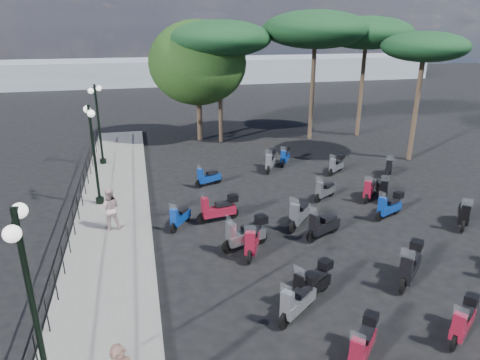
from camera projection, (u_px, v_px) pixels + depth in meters
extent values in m
plane|color=black|center=(292.00, 241.00, 15.79)|extent=(120.00, 120.00, 0.00)
cube|color=slate|center=(113.00, 223.00, 17.08)|extent=(3.00, 30.00, 0.15)
cylinder|color=black|center=(36.00, 352.00, 9.54)|extent=(0.04, 0.04, 1.10)
cylinder|color=black|center=(47.00, 314.00, 10.78)|extent=(0.04, 0.04, 1.10)
cylinder|color=black|center=(55.00, 283.00, 12.03)|extent=(0.04, 0.04, 1.10)
cylinder|color=black|center=(63.00, 259.00, 13.28)|extent=(0.04, 0.04, 1.10)
cylinder|color=black|center=(68.00, 238.00, 14.53)|extent=(0.04, 0.04, 1.10)
cylinder|color=black|center=(73.00, 221.00, 15.77)|extent=(0.04, 0.04, 1.10)
cylinder|color=black|center=(78.00, 207.00, 17.02)|extent=(0.04, 0.04, 1.10)
cylinder|color=black|center=(81.00, 194.00, 18.27)|extent=(0.04, 0.04, 1.10)
cylinder|color=black|center=(84.00, 183.00, 19.52)|extent=(0.04, 0.04, 1.10)
cylinder|color=black|center=(87.00, 173.00, 20.76)|extent=(0.04, 0.04, 1.10)
cylinder|color=black|center=(90.00, 165.00, 22.01)|extent=(0.04, 0.04, 1.10)
cylinder|color=black|center=(92.00, 157.00, 23.26)|extent=(0.04, 0.04, 1.10)
cylinder|color=black|center=(94.00, 150.00, 24.51)|extent=(0.04, 0.04, 1.10)
cylinder|color=black|center=(96.00, 144.00, 25.75)|extent=(0.04, 0.04, 1.10)
cylinder|color=black|center=(97.00, 138.00, 27.00)|extent=(0.04, 0.04, 1.10)
cylinder|color=black|center=(99.00, 133.00, 28.25)|extent=(0.04, 0.04, 1.10)
cube|color=black|center=(74.00, 201.00, 16.21)|extent=(0.04, 26.00, 0.04)
cube|color=black|center=(76.00, 214.00, 16.40)|extent=(0.04, 26.00, 0.04)
cylinder|color=black|center=(34.00, 311.00, 8.29)|extent=(0.12, 0.12, 4.40)
cylinder|color=black|center=(15.00, 216.00, 7.58)|extent=(0.14, 0.99, 0.04)
sphere|color=white|center=(19.00, 211.00, 8.05)|extent=(0.31, 0.31, 0.31)
sphere|color=white|center=(12.00, 234.00, 7.18)|extent=(0.31, 0.31, 0.31)
cylinder|color=black|center=(100.00, 200.00, 18.69)|extent=(0.35, 0.35, 0.26)
cylinder|color=black|center=(94.00, 156.00, 17.98)|extent=(0.12, 0.12, 4.32)
cylinder|color=black|center=(89.00, 109.00, 17.29)|extent=(0.28, 0.95, 0.04)
sphere|color=white|center=(87.00, 109.00, 17.73)|extent=(0.30, 0.30, 0.30)
sphere|color=white|center=(91.00, 113.00, 16.92)|extent=(0.30, 0.30, 0.30)
cylinder|color=black|center=(103.00, 161.00, 23.93)|extent=(0.35, 0.35, 0.26)
cylinder|color=black|center=(99.00, 125.00, 23.22)|extent=(0.12, 0.12, 4.37)
cylinder|color=black|center=(95.00, 87.00, 22.51)|extent=(0.37, 0.94, 0.04)
sphere|color=white|center=(99.00, 88.00, 23.01)|extent=(0.31, 0.31, 0.31)
sphere|color=white|center=(91.00, 91.00, 22.09)|extent=(0.31, 0.31, 0.31)
imported|color=#BFA0A0|center=(110.00, 208.00, 16.16)|extent=(0.84, 0.66, 1.67)
cylinder|color=black|center=(250.00, 256.00, 14.26)|extent=(0.30, 0.51, 0.51)
cylinder|color=black|center=(255.00, 238.00, 15.45)|extent=(0.30, 0.51, 0.51)
cube|color=maroon|center=(253.00, 241.00, 14.84)|extent=(0.89, 1.42, 0.36)
cube|color=black|center=(254.00, 231.00, 14.90)|extent=(0.55, 0.71, 0.15)
cube|color=maroon|center=(250.00, 242.00, 14.17)|extent=(0.39, 0.34, 0.75)
plane|color=white|center=(250.00, 230.00, 13.95)|extent=(0.41, 0.24, 0.40)
cylinder|color=black|center=(203.00, 218.00, 17.05)|extent=(0.51, 0.19, 0.50)
cylinder|color=black|center=(232.00, 213.00, 17.51)|extent=(0.51, 0.19, 0.50)
cube|color=maroon|center=(219.00, 211.00, 17.23)|extent=(1.41, 0.58, 0.36)
cube|color=black|center=(223.00, 204.00, 17.20)|extent=(0.67, 0.42, 0.15)
cube|color=maroon|center=(205.00, 207.00, 16.91)|extent=(0.28, 0.35, 0.73)
plane|color=white|center=(203.00, 196.00, 16.72)|extent=(0.15, 0.41, 0.39)
cube|color=black|center=(233.00, 198.00, 17.28)|extent=(0.41, 0.39, 0.27)
cylinder|color=black|center=(174.00, 227.00, 16.36)|extent=(0.31, 0.41, 0.43)
cylinder|color=black|center=(187.00, 216.00, 17.31)|extent=(0.31, 0.41, 0.43)
cube|color=#0E379A|center=(181.00, 217.00, 16.82)|extent=(0.90, 1.14, 0.30)
cube|color=black|center=(182.00, 210.00, 16.87)|extent=(0.52, 0.60, 0.13)
cube|color=#0E379A|center=(174.00, 217.00, 16.28)|extent=(0.33, 0.31, 0.63)
plane|color=white|center=(173.00, 208.00, 16.10)|extent=(0.32, 0.25, 0.33)
cylinder|color=black|center=(285.00, 320.00, 11.24)|extent=(0.45, 0.38, 0.49)
cylinder|color=black|center=(309.00, 298.00, 12.13)|extent=(0.45, 0.38, 0.49)
cube|color=gray|center=(299.00, 302.00, 11.66)|extent=(1.27, 1.08, 0.35)
cube|color=black|center=(302.00, 291.00, 11.68)|extent=(0.67, 0.61, 0.14)
cube|color=gray|center=(287.00, 304.00, 11.14)|extent=(0.36, 0.38, 0.71)
plane|color=white|center=(286.00, 290.00, 10.93)|extent=(0.30, 0.36, 0.38)
cube|color=black|center=(310.00, 278.00, 11.92)|extent=(0.47, 0.47, 0.27)
cylinder|color=black|center=(297.00, 301.00, 11.99)|extent=(0.48, 0.34, 0.50)
cylinder|color=black|center=(323.00, 284.00, 12.80)|extent=(0.48, 0.34, 0.50)
cube|color=black|center=(312.00, 286.00, 12.36)|extent=(1.34, 0.99, 0.35)
cube|color=black|center=(316.00, 275.00, 12.37)|extent=(0.69, 0.58, 0.14)
cube|color=black|center=(300.00, 286.00, 11.88)|extent=(0.35, 0.38, 0.72)
plane|color=white|center=(299.00, 272.00, 11.67)|extent=(0.27, 0.38, 0.38)
cube|color=black|center=(325.00, 264.00, 12.58)|extent=(0.47, 0.46, 0.27)
cylinder|color=black|center=(229.00, 247.00, 14.86)|extent=(0.54, 0.27, 0.53)
cylinder|color=black|center=(260.00, 237.00, 15.52)|extent=(0.54, 0.27, 0.53)
cube|color=gray|center=(246.00, 236.00, 15.15)|extent=(1.49, 0.81, 0.38)
cube|color=black|center=(251.00, 227.00, 15.13)|extent=(0.74, 0.53, 0.16)
cube|color=gray|center=(231.00, 233.00, 14.72)|extent=(0.34, 0.39, 0.78)
plane|color=white|center=(229.00, 220.00, 14.52)|extent=(0.22, 0.43, 0.41)
cube|color=black|center=(261.00, 219.00, 15.28)|extent=(0.47, 0.46, 0.29)
cylinder|color=black|center=(199.00, 184.00, 20.76)|extent=(0.44, 0.25, 0.44)
cylinder|color=black|center=(218.00, 179.00, 21.37)|extent=(0.44, 0.25, 0.44)
cube|color=#0E379A|center=(210.00, 178.00, 21.03)|extent=(1.21, 0.74, 0.31)
cube|color=black|center=(212.00, 173.00, 21.03)|extent=(0.61, 0.46, 0.13)
cube|color=#0E379A|center=(200.00, 175.00, 20.66)|extent=(0.29, 0.33, 0.64)
plane|color=white|center=(199.00, 168.00, 20.48)|extent=(0.20, 0.35, 0.34)
cylinder|color=black|center=(368.00, 340.00, 10.57)|extent=(0.40, 0.40, 0.47)
cube|color=maroon|center=(362.00, 347.00, 10.07)|extent=(1.13, 1.14, 0.33)
cube|color=black|center=(366.00, 334.00, 10.11)|extent=(0.62, 0.63, 0.14)
cube|color=maroon|center=(357.00, 353.00, 9.53)|extent=(0.36, 0.36, 0.69)
plane|color=white|center=(358.00, 338.00, 9.33)|extent=(0.32, 0.32, 0.36)
cube|color=black|center=(371.00, 318.00, 10.36)|extent=(0.46, 0.46, 0.25)
cylinder|color=black|center=(454.00, 342.00, 10.49)|extent=(0.43, 0.35, 0.46)
cylinder|color=black|center=(467.00, 319.00, 11.31)|extent=(0.43, 0.35, 0.46)
cube|color=maroon|center=(463.00, 324.00, 10.88)|extent=(1.19, 0.99, 0.32)
cube|color=black|center=(466.00, 312.00, 10.90)|extent=(0.63, 0.57, 0.13)
cube|color=maroon|center=(458.00, 326.00, 10.39)|extent=(0.34, 0.35, 0.67)
plane|color=white|center=(461.00, 313.00, 10.20)|extent=(0.27, 0.34, 0.35)
cube|color=black|center=(471.00, 299.00, 11.11)|extent=(0.44, 0.44, 0.25)
cylinder|color=black|center=(312.00, 236.00, 15.62)|extent=(0.50, 0.31, 0.50)
cylinder|color=black|center=(334.00, 226.00, 16.37)|extent=(0.50, 0.31, 0.50)
cube|color=black|center=(325.00, 226.00, 15.96)|extent=(1.38, 0.91, 0.36)
cube|color=black|center=(328.00, 218.00, 15.97)|extent=(0.70, 0.56, 0.15)
cube|color=black|center=(314.00, 224.00, 15.51)|extent=(0.34, 0.38, 0.74)
plane|color=white|center=(314.00, 212.00, 15.30)|extent=(0.25, 0.40, 0.39)
cylinder|color=black|center=(293.00, 226.00, 16.36)|extent=(0.43, 0.46, 0.52)
cylinder|color=black|center=(305.00, 214.00, 17.43)|extent=(0.43, 0.46, 0.52)
cube|color=#56575F|center=(300.00, 215.00, 16.87)|extent=(1.21, 1.30, 0.37)
cube|color=black|center=(302.00, 206.00, 16.92)|extent=(0.67, 0.70, 0.15)
cube|color=#56575F|center=(294.00, 214.00, 16.25)|extent=(0.40, 0.39, 0.76)
plane|color=white|center=(294.00, 202.00, 16.03)|extent=(0.37, 0.34, 0.40)
cylinder|color=black|center=(318.00, 198.00, 19.07)|extent=(0.42, 0.31, 0.44)
cylinder|color=black|center=(331.00, 192.00, 19.81)|extent=(0.42, 0.31, 0.44)
cube|color=gray|center=(326.00, 191.00, 19.41)|extent=(1.16, 0.90, 0.31)
cube|color=black|center=(328.00, 185.00, 19.43)|extent=(0.61, 0.52, 0.13)
cube|color=gray|center=(319.00, 189.00, 18.98)|extent=(0.31, 0.34, 0.64)
plane|color=white|center=(319.00, 181.00, 18.80)|extent=(0.25, 0.33, 0.34)
cylinder|color=black|center=(268.00, 170.00, 22.65)|extent=(0.31, 0.48, 0.48)
cylinder|color=black|center=(272.00, 163.00, 23.75)|extent=(0.31, 0.48, 0.48)
cube|color=gray|center=(270.00, 163.00, 23.18)|extent=(0.90, 1.32, 0.34)
cube|color=black|center=(271.00, 157.00, 23.24)|extent=(0.54, 0.67, 0.14)
cube|color=gray|center=(269.00, 161.00, 22.56)|extent=(0.37, 0.33, 0.70)
plane|color=white|center=(269.00, 153.00, 22.35)|extent=(0.38, 0.24, 0.37)
cube|color=black|center=(272.00, 152.00, 23.54)|extent=(0.44, 0.45, 0.26)
cylinder|color=black|center=(403.00, 285.00, 12.70)|extent=(0.47, 0.45, 0.54)
cylinder|color=black|center=(413.00, 265.00, 13.75)|extent=(0.47, 0.45, 0.54)
cube|color=black|center=(410.00, 268.00, 13.19)|extent=(1.32, 1.27, 0.38)
cube|color=black|center=(413.00, 257.00, 13.23)|extent=(0.72, 0.70, 0.16)
cube|color=black|center=(406.00, 269.00, 12.59)|extent=(0.41, 0.41, 0.78)
plane|color=white|center=(408.00, 255.00, 12.36)|extent=(0.36, 0.37, 0.42)
cube|color=black|center=(417.00, 245.00, 13.52)|extent=(0.52, 0.52, 0.29)
cylinder|color=black|center=(380.00, 216.00, 17.29)|extent=(0.46, 0.28, 0.46)
cylinder|color=black|center=(396.00, 209.00, 17.95)|extent=(0.46, 0.28, 0.46)
cube|color=#0E379A|center=(389.00, 208.00, 17.59)|extent=(1.28, 0.82, 0.33)
cube|color=black|center=(393.00, 201.00, 17.59)|extent=(0.65, 0.50, 0.14)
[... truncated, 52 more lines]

